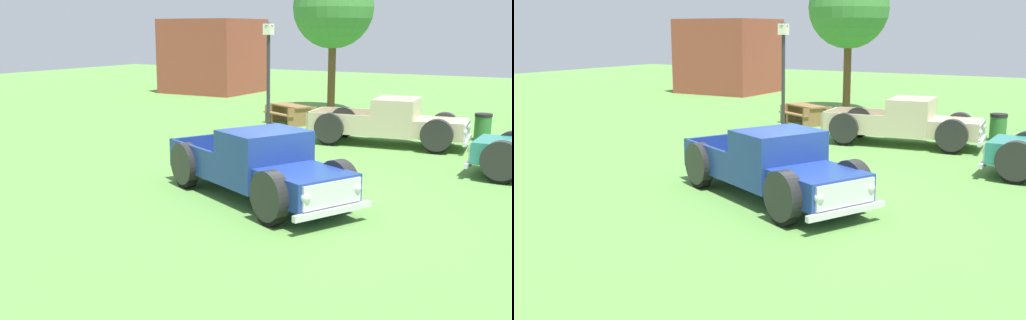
% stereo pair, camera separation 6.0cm
% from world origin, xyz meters
% --- Properties ---
extents(ground_plane, '(80.00, 80.00, 0.00)m').
position_xyz_m(ground_plane, '(0.00, 0.00, 0.00)').
color(ground_plane, '#5B9342').
extents(pickup_truck_foreground, '(5.61, 3.97, 1.63)m').
position_xyz_m(pickup_truck_foreground, '(-0.34, -0.56, 0.78)').
color(pickup_truck_foreground, navy).
rests_on(pickup_truck_foreground, ground_plane).
extents(pickup_truck_behind_right, '(5.36, 2.49, 1.59)m').
position_xyz_m(pickup_truck_behind_right, '(0.12, 7.56, 0.76)').
color(pickup_truck_behind_right, '#C6B793').
rests_on(pickup_truck_behind_right, ground_plane).
extents(lamp_post_near, '(0.36, 0.36, 4.06)m').
position_xyz_m(lamp_post_near, '(-3.86, 5.85, 2.13)').
color(lamp_post_near, '#2D2D33').
rests_on(lamp_post_near, ground_plane).
extents(picnic_table, '(2.28, 2.14, 0.78)m').
position_xyz_m(picnic_table, '(-5.14, 10.03, 0.49)').
color(picnic_table, olive).
rests_on(picnic_table, ground_plane).
extents(trash_can, '(0.59, 0.59, 0.95)m').
position_xyz_m(trash_can, '(2.39, 9.96, 0.48)').
color(trash_can, '#2D6B2D').
rests_on(trash_can, ground_plane).
extents(oak_tree_east, '(3.74, 3.74, 6.65)m').
position_xyz_m(oak_tree_east, '(-5.38, 14.70, 4.75)').
color(oak_tree_east, brown).
rests_on(oak_tree_east, ground_plane).
extents(brick_pavilion, '(5.06, 4.75, 4.40)m').
position_xyz_m(brick_pavilion, '(-15.17, 19.17, 2.20)').
color(brick_pavilion, brown).
rests_on(brick_pavilion, ground_plane).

